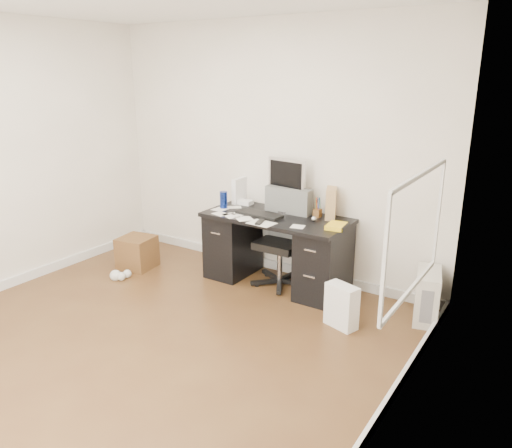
{
  "coord_description": "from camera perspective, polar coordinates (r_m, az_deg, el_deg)",
  "views": [
    {
      "loc": [
        2.79,
        -2.57,
        2.18
      ],
      "look_at": [
        0.34,
        1.2,
        0.79
      ],
      "focal_mm": 35.0,
      "sensor_mm": 36.0,
      "label": 1
    }
  ],
  "objects": [
    {
      "name": "pen_cup",
      "position": [
        5.07,
        7.06,
        1.91
      ],
      "size": [
        0.09,
        0.09,
        0.21
      ],
      "primitive_type": null,
      "rotation": [
        0.0,
        0.0,
        -0.06
      ],
      "color": "#5A3419",
      "rests_on": "desk"
    },
    {
      "name": "white_binder",
      "position": [
        5.59,
        -1.89,
        3.87
      ],
      "size": [
        0.12,
        0.25,
        0.28
      ],
      "primitive_type": "cube",
      "rotation": [
        0.0,
        0.0,
        0.03
      ],
      "color": "white",
      "rests_on": "desk"
    },
    {
      "name": "travel_mug",
      "position": [
        5.38,
        -3.73,
        2.77
      ],
      "size": [
        0.09,
        0.09,
        0.18
      ],
      "primitive_type": "cylinder",
      "rotation": [
        0.0,
        0.0,
        0.11
      ],
      "color": "navy",
      "rests_on": "desk"
    },
    {
      "name": "wicker_basket",
      "position": [
        5.87,
        -13.44,
        -3.17
      ],
      "size": [
        0.41,
        0.41,
        0.36
      ],
      "primitive_type": "cube",
      "rotation": [
        0.0,
        0.0,
        0.15
      ],
      "color": "#523A18",
      "rests_on": "ground"
    },
    {
      "name": "desk_printer",
      "position": [
        5.0,
        7.25,
        -7.6
      ],
      "size": [
        0.32,
        0.27,
        0.19
      ],
      "primitive_type": "cube",
      "rotation": [
        0.0,
        0.0,
        0.01
      ],
      "color": "slate",
      "rests_on": "ground"
    },
    {
      "name": "paper_remote",
      "position": [
        4.85,
        0.63,
        0.2
      ],
      "size": [
        0.27,
        0.23,
        0.02
      ],
      "primitive_type": null,
      "rotation": [
        0.0,
        0.0,
        -0.08
      ],
      "color": "silver",
      "rests_on": "desk"
    },
    {
      "name": "room_shell",
      "position": [
        3.82,
        -13.75,
        8.87
      ],
      "size": [
        4.02,
        4.02,
        2.71
      ],
      "color": "beige",
      "rests_on": "ground"
    },
    {
      "name": "keyboard",
      "position": [
        5.1,
        0.36,
        1.11
      ],
      "size": [
        0.5,
        0.2,
        0.03
      ],
      "primitive_type": "cube",
      "rotation": [
        0.0,
        0.0,
        -0.05
      ],
      "color": "black",
      "rests_on": "desk"
    },
    {
      "name": "office_chair",
      "position": [
        5.17,
        2.79,
        -1.68
      ],
      "size": [
        0.58,
        0.58,
        1.02
      ],
      "primitive_type": null,
      "rotation": [
        0.0,
        0.0,
        0.01
      ],
      "color": "#515451",
      "rests_on": "ground"
    },
    {
      "name": "desk",
      "position": [
        5.21,
        2.33,
        -2.77
      ],
      "size": [
        1.5,
        0.7,
        0.75
      ],
      "color": "black",
      "rests_on": "ground"
    },
    {
      "name": "shopping_bag",
      "position": [
        4.5,
        9.75,
        -9.22
      ],
      "size": [
        0.34,
        0.29,
        0.39
      ],
      "primitive_type": "cube",
      "rotation": [
        0.0,
        0.0,
        -0.31
      ],
      "color": "white",
      "rests_on": "ground"
    },
    {
      "name": "pc_tower",
      "position": [
        4.8,
        18.96,
        -7.74
      ],
      "size": [
        0.31,
        0.5,
        0.46
      ],
      "primitive_type": "cube",
      "rotation": [
        0.0,
        0.0,
        0.25
      ],
      "color": "beige",
      "rests_on": "ground"
    },
    {
      "name": "loose_papers",
      "position": [
        5.16,
        0.18,
        1.15
      ],
      "size": [
        1.1,
        0.6,
        0.0
      ],
      "primitive_type": null,
      "color": "silver",
      "rests_on": "desk"
    },
    {
      "name": "lcd_monitor",
      "position": [
        5.2,
        3.54,
        4.47
      ],
      "size": [
        0.48,
        0.31,
        0.57
      ],
      "primitive_type": null,
      "rotation": [
        0.0,
        0.0,
        -0.13
      ],
      "color": "#B7B6BB",
      "rests_on": "desk"
    },
    {
      "name": "magazine_file",
      "position": [
        5.06,
        8.57,
        2.4
      ],
      "size": [
        0.22,
        0.29,
        0.3
      ],
      "primitive_type": "cube",
      "rotation": [
        0.0,
        0.0,
        0.39
      ],
      "color": "#9E794C",
      "rests_on": "desk"
    },
    {
      "name": "computer_mouse",
      "position": [
        4.93,
        6.63,
        0.58
      ],
      "size": [
        0.06,
        0.06,
        0.06
      ],
      "primitive_type": "sphere",
      "rotation": [
        0.0,
        0.0,
        -0.13
      ],
      "color": "#B7B6BB",
      "rests_on": "desk"
    },
    {
      "name": "yellow_book",
      "position": [
        4.76,
        9.24,
        -0.24
      ],
      "size": [
        0.2,
        0.25,
        0.04
      ],
      "primitive_type": "cube",
      "rotation": [
        0.0,
        0.0,
        0.12
      ],
      "color": "yellow",
      "rests_on": "desk"
    },
    {
      "name": "ground",
      "position": [
        4.38,
        -12.76,
        -13.15
      ],
      "size": [
        4.0,
        4.0,
        0.0
      ],
      "primitive_type": "plane",
      "color": "#4B2E18",
      "rests_on": "ground"
    }
  ]
}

